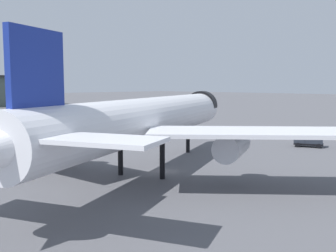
% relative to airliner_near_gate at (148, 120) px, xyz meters
% --- Properties ---
extents(ground, '(900.00, 900.00, 0.00)m').
position_rel_airliner_near_gate_xyz_m(ground, '(2.23, -0.74, -7.49)').
color(ground, '#56565B').
extents(airliner_near_gate, '(59.15, 52.95, 16.99)m').
position_rel_airliner_near_gate_xyz_m(airliner_near_gate, '(0.00, 0.00, 0.00)').
color(airliner_near_gate, white).
rests_on(airliner_near_gate, ground).
extents(service_truck_front, '(4.21, 5.96, 3.00)m').
position_rel_airliner_near_gate_xyz_m(service_truck_front, '(37.77, -6.31, -5.90)').
color(service_truck_front, black).
rests_on(service_truck_front, ground).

